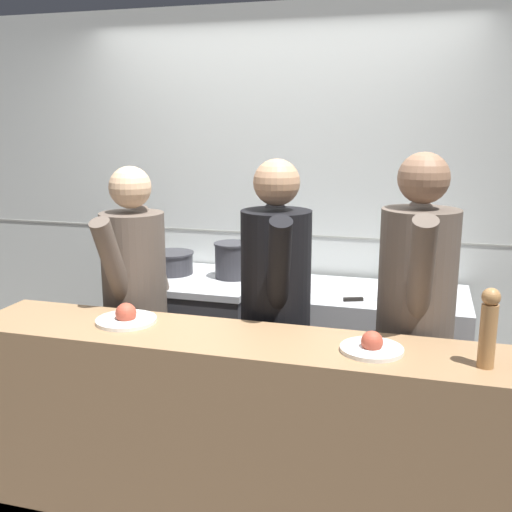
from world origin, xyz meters
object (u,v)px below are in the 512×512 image
Objects in this scene: plated_dish_appetiser at (372,346)px; pepper_mill at (489,326)px; mixing_bowl_steel at (324,283)px; chef_head_cook at (135,304)px; oven_range at (196,345)px; stock_pot at (172,262)px; sauce_pot at (233,259)px; chef_sous at (276,311)px; chef_line at (415,320)px; plated_dish_main at (126,318)px; chefs_knife at (369,299)px.

pepper_mill is (0.43, -0.04, 0.14)m from plated_dish_appetiser.
mixing_bowl_steel is 1.11m from chef_head_cook.
chef_head_cook is at bearing -97.49° from oven_range.
stock_pot is at bearing 165.15° from oven_range.
pepper_mill is at bearing -54.88° from mixing_bowl_steel.
oven_range is at bearing -168.01° from sauce_pot.
mixing_bowl_steel is 1.16m from plated_dish_appetiser.
chef_head_cook is 0.97× the size of chef_sous.
sauce_pot is 0.60m from mixing_bowl_steel.
stock_pot is 1.79m from plated_dish_appetiser.
chef_line is (0.16, 0.45, -0.02)m from plated_dish_appetiser.
plated_dish_main is 0.90× the size of pepper_mill.
chef_sous is (0.86, -0.68, -0.04)m from stock_pot.
stock_pot is 1.01× the size of plated_dish_main.
chefs_knife is 1.14m from pepper_mill.
oven_range is 1.60m from chef_line.
chefs_knife is at bearing 95.99° from plated_dish_appetiser.
plated_dish_main is at bearing -163.20° from chef_sous.
chef_head_cook reaches higher than sauce_pot.
sauce_pot is 0.99× the size of mixing_bowl_steel.
chef_line is (-0.27, 0.50, -0.16)m from pepper_mill.
chefs_knife is at bearing 114.43° from chef_line.
plated_dish_main is at bearing -138.97° from chefs_knife.
oven_range is 0.79m from chef_head_cook.
stock_pot reaches higher than chefs_knife.
mixing_bowl_steel is 0.14× the size of chef_head_cook.
chef_head_cook is at bearing 112.07° from plated_dish_main.
chef_sous reaches higher than pepper_mill.
chef_sous is at bearing -102.45° from mixing_bowl_steel.
oven_range is at bearing 137.57° from plated_dish_appetiser.
chefs_knife is 0.20× the size of chef_sous.
sauce_pot is at bearing 139.26° from pepper_mill.
chef_line is (1.13, -0.70, -0.06)m from sauce_pot.
chef_sous reaches higher than chefs_knife.
oven_range is at bearing 119.81° from chef_sous.
chefs_knife is 1.22× the size of plated_dish_main.
sauce_pot is 0.76× the size of pepper_mill.
mixing_bowl_steel is (0.59, -0.06, -0.10)m from sauce_pot.
mixing_bowl_steel is 0.86× the size of plated_dish_main.
stock_pot is 0.90× the size of pepper_mill.
mixing_bowl_steel reaches higher than oven_range.
sauce_pot is at bearing 81.89° from plated_dish_main.
chef_line reaches higher than oven_range.
plated_dish_main is at bearing 177.33° from plated_dish_appetiser.
sauce_pot is 0.90m from chefs_knife.
plated_dish_appetiser is at bearing -59.72° from chef_sous.
chef_head_cook reaches higher than plated_dish_main.
plated_dish_appetiser reaches higher than chefs_knife.
stock_pot is 0.16× the size of chef_line.
oven_range is 0.56m from stock_pot.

